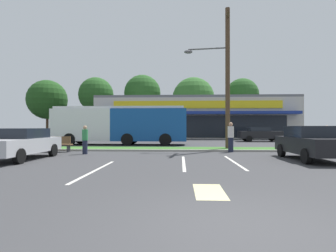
{
  "coord_description": "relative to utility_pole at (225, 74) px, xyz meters",
  "views": [
    {
      "loc": [
        -0.79,
        -4.09,
        1.51
      ],
      "look_at": [
        -1.81,
        18.1,
        1.6
      ],
      "focal_mm": 29.09,
      "sensor_mm": 36.0,
      "label": 1
    }
  ],
  "objects": [
    {
      "name": "tree_mid",
      "position": [
        -0.77,
        28.36,
        1.38
      ],
      "size": [
        7.13,
        7.13,
        9.98
      ],
      "color": "#473323",
      "rests_on": "ground_plane"
    },
    {
      "name": "pedestrian_by_pole",
      "position": [
        0.08,
        -1.48,
        -4.12
      ],
      "size": [
        0.36,
        0.36,
        1.81
      ],
      "rotation": [
        0.0,
        0.0,
        0.24
      ],
      "color": "#1E2338",
      "rests_on": "ground_plane"
    },
    {
      "name": "pedestrian_near_bench",
      "position": [
        5.25,
        -2.42,
        -4.22
      ],
      "size": [
        0.32,
        0.32,
        1.6
      ],
      "rotation": [
        0.0,
        0.0,
        3.31
      ],
      "color": "#1E2338",
      "rests_on": "ground_plane"
    },
    {
      "name": "curb_lip",
      "position": [
        -2.16,
        -1.18,
        -4.97
      ],
      "size": [
        56.0,
        0.24,
        0.12
      ],
      "primitive_type": "cube",
      "color": "#99968C",
      "rests_on": "ground_plane"
    },
    {
      "name": "ground_plane",
      "position": [
        -2.16,
        -13.96,
        -5.03
      ],
      "size": [
        240.0,
        240.0,
        0.0
      ],
      "primitive_type": "plane",
      "color": "#38383A"
    },
    {
      "name": "grass_median",
      "position": [
        -2.16,
        0.04,
        -4.97
      ],
      "size": [
        56.0,
        2.2,
        0.12
      ],
      "primitive_type": "cube",
      "color": "#386B28",
      "rests_on": "ground_plane"
    },
    {
      "name": "car_1",
      "position": [
        5.41,
        10.84,
        -4.25
      ],
      "size": [
        4.55,
        1.95,
        1.49
      ],
      "color": "black",
      "rests_on": "ground_plane"
    },
    {
      "name": "bus_stop_bench",
      "position": [
        -10.35,
        -1.93,
        -4.52
      ],
      "size": [
        1.6,
        0.45,
        0.95
      ],
      "rotation": [
        0.0,
        0.0,
        3.14
      ],
      "color": "brown",
      "rests_on": "ground_plane"
    },
    {
      "name": "city_bus",
      "position": [
        -8.14,
        5.15,
        -3.26
      ],
      "size": [
        11.44,
        2.79,
        3.25
      ],
      "rotation": [
        0.0,
        0.0,
        3.13
      ],
      "color": "#144793",
      "rests_on": "ground_plane"
    },
    {
      "name": "car_0",
      "position": [
        -10.4,
        -5.72,
        -4.27
      ],
      "size": [
        1.94,
        4.73,
        1.45
      ],
      "rotation": [
        0.0,
        0.0,
        -1.57
      ],
      "color": "#B7B7BC",
      "rests_on": "ground_plane"
    },
    {
      "name": "parking_stripe_2",
      "position": [
        -0.64,
        -6.23,
        -5.02
      ],
      "size": [
        0.12,
        4.8,
        0.01
      ],
      "primitive_type": "cube",
      "color": "silver",
      "rests_on": "ground_plane"
    },
    {
      "name": "car_2",
      "position": [
        3.02,
        -5.31,
        -4.23
      ],
      "size": [
        1.9,
        4.41,
        1.56
      ],
      "rotation": [
        0.0,
        0.0,
        -1.57
      ],
      "color": "black",
      "rests_on": "ground_plane"
    },
    {
      "name": "tree_mid_right",
      "position": [
        8.32,
        32.2,
        2.41
      ],
      "size": [
        5.96,
        5.96,
        10.44
      ],
      "color": "#473323",
      "rests_on": "ground_plane"
    },
    {
      "name": "tree_mid_left",
      "position": [
        -9.89,
        31.09,
        2.66
      ],
      "size": [
        6.6,
        6.6,
        11.01
      ],
      "color": "#473323",
      "rests_on": "ground_plane"
    },
    {
      "name": "tree_left",
      "position": [
        -17.77,
        28.94,
        2.17
      ],
      "size": [
        6.05,
        6.05,
        10.24
      ],
      "color": "#473323",
      "rests_on": "ground_plane"
    },
    {
      "name": "pedestrian_mid",
      "position": [
        -8.29,
        -3.1,
        -4.23
      ],
      "size": [
        0.32,
        0.32,
        1.59
      ],
      "rotation": [
        0.0,
        0.0,
        0.08
      ],
      "color": "#1E2338",
      "rests_on": "ground_plane"
    },
    {
      "name": "utility_pole",
      "position": [
        0.0,
        0.0,
        0.0
      ],
      "size": [
        3.08,
        2.4,
        9.37
      ],
      "color": "#4C3826",
      "rests_on": "ground_plane"
    },
    {
      "name": "lot_arrow",
      "position": [
        -2.28,
        -11.64,
        -5.02
      ],
      "size": [
        0.7,
        1.6,
        0.01
      ],
      "primitive_type": "cube",
      "color": "beige",
      "rests_on": "ground_plane"
    },
    {
      "name": "tree_far_left",
      "position": [
        -26.67,
        29.24,
        1.38
      ],
      "size": [
        6.95,
        6.95,
        9.89
      ],
      "color": "#473323",
      "rests_on": "ground_plane"
    },
    {
      "name": "storefront_building",
      "position": [
        -0.9,
        22.5,
        -2.23
      ],
      "size": [
        26.31,
        14.27,
        5.59
      ],
      "color": "#BCB7AD",
      "rests_on": "ground_plane"
    },
    {
      "name": "parking_stripe_0",
      "position": [
        -5.91,
        -8.71,
        -5.02
      ],
      "size": [
        0.12,
        4.8,
        0.01
      ],
      "primitive_type": "cube",
      "color": "silver",
      "rests_on": "ground_plane"
    },
    {
      "name": "parking_stripe_1",
      "position": [
        -2.82,
        -6.51,
        -5.02
      ],
      "size": [
        0.12,
        4.8,
        0.01
      ],
      "primitive_type": "cube",
      "color": "silver",
      "rests_on": "ground_plane"
    }
  ]
}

